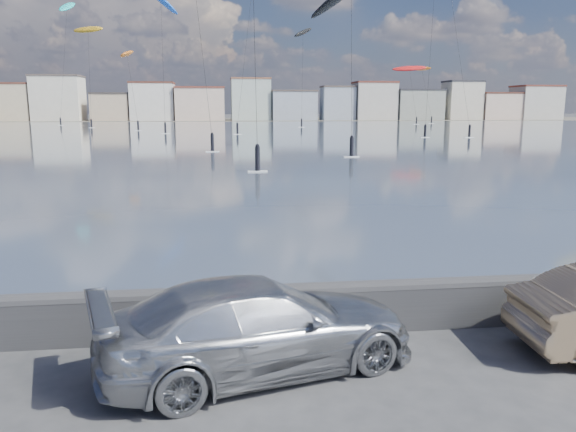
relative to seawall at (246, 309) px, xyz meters
name	(u,v)px	position (x,y,z in m)	size (l,w,h in m)	color
ground	(256,406)	(0.00, -2.70, -0.58)	(700.00, 700.00, 0.00)	#333335
bay_water	(220,133)	(0.00, 88.80, -0.58)	(500.00, 177.00, 0.00)	#3D495E
far_shore_strip	(218,119)	(0.00, 197.30, -0.57)	(500.00, 60.00, 0.00)	#4C473D
seawall	(246,309)	(0.00, 0.00, 0.00)	(400.00, 0.36, 1.08)	#28282B
far_buildings	(222,102)	(1.31, 183.30, 5.44)	(240.79, 13.26, 14.60)	beige
car_silver	(259,326)	(0.15, -1.47, 0.23)	(2.27, 5.59, 1.62)	#ADAFB4
kitesurfer_0	(161,1)	(-9.96, 96.90, 22.45)	(7.29, 12.72, 26.12)	blue
kitesurfer_1	(88,30)	(-29.83, 130.30, 21.41)	(9.74, 17.16, 23.52)	#BF8C19
kitesurfer_5	(303,33)	(20.10, 125.57, 20.93)	(7.03, 14.83, 23.97)	black
kitesurfer_10	(409,69)	(52.79, 144.26, 14.24)	(9.76, 14.38, 16.24)	red
kitesurfer_15	(67,8)	(-38.78, 149.60, 29.33)	(4.01, 19.24, 32.60)	#19BFBF
kitesurfer_17	(127,55)	(-18.80, 113.58, 14.58)	(5.46, 17.58, 16.86)	orange
kitesurfer_18	(422,69)	(60.51, 155.49, 14.98)	(5.00, 20.55, 16.39)	orange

